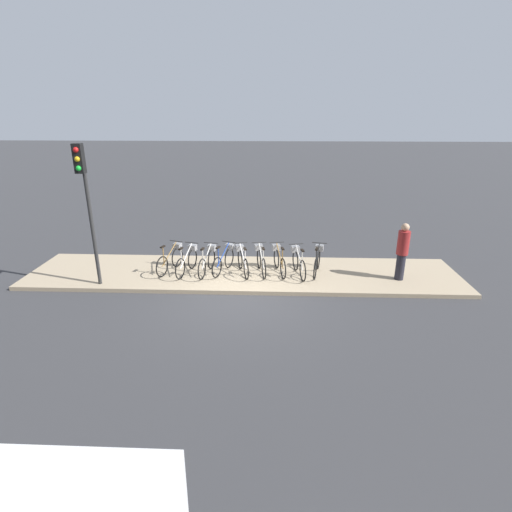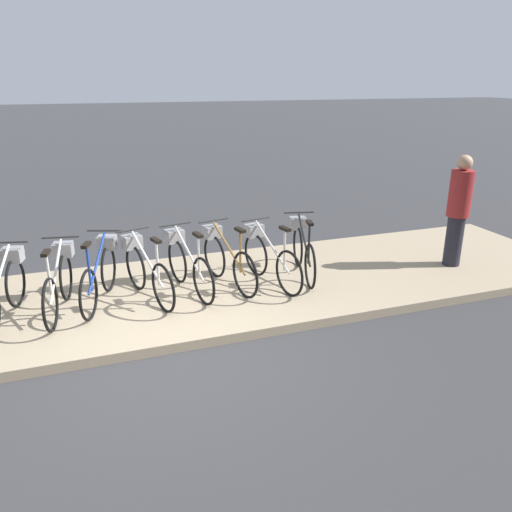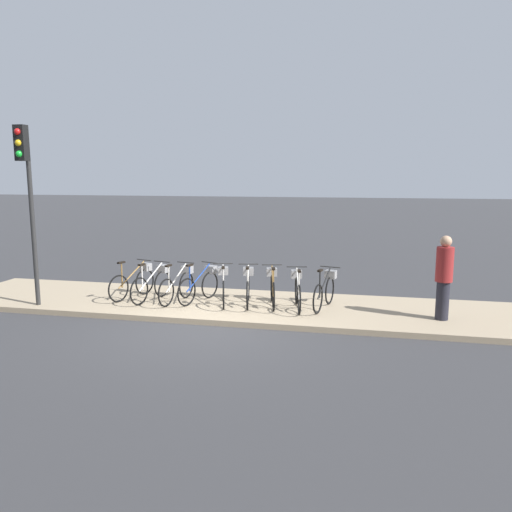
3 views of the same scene
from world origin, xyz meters
TOP-DOWN VIEW (x-y plane):
  - ground_plane at (0.00, 0.00)m, footprint 120.00×120.00m
  - sidewalk at (0.00, 1.41)m, footprint 13.25×2.82m
  - parked_bicycle_0 at (-2.25, 1.46)m, footprint 0.61×1.45m
  - parked_bicycle_1 at (-1.71, 1.32)m, footprint 0.52×1.48m
  - parked_bicycle_2 at (-1.09, 1.32)m, footprint 0.47×1.50m
  - parked_bicycle_3 at (-0.59, 1.46)m, footprint 0.63×1.44m
  - parked_bicycle_4 at (-0.02, 1.37)m, footprint 0.57×1.47m
  - parked_bicycle_5 at (0.54, 1.43)m, footprint 0.49×1.49m
  - parked_bicycle_6 at (1.10, 1.45)m, footprint 0.51×1.49m
  - parked_bicycle_7 at (1.69, 1.32)m, footprint 0.48×1.49m
  - parked_bicycle_8 at (2.29, 1.46)m, footprint 0.51×1.49m
  - pedestrian at (4.68, 1.05)m, footprint 0.34×0.34m
  - traffic_light at (-4.10, 0.25)m, footprint 0.24×0.40m

SIDE VIEW (x-z plane):
  - ground_plane at x=0.00m, z-range 0.00..0.00m
  - sidewalk at x=0.00m, z-range 0.00..0.12m
  - parked_bicycle_0 at x=-2.25m, z-range 0.07..1.01m
  - parked_bicycle_1 at x=-1.71m, z-range 0.07..1.01m
  - parked_bicycle_2 at x=-1.09m, z-range 0.07..1.01m
  - parked_bicycle_3 at x=-0.59m, z-range 0.07..1.01m
  - parked_bicycle_4 at x=-0.02m, z-range 0.07..1.01m
  - parked_bicycle_5 at x=0.54m, z-range 0.07..1.01m
  - parked_bicycle_6 at x=1.10m, z-range 0.07..1.01m
  - parked_bicycle_7 at x=1.69m, z-range 0.07..1.01m
  - parked_bicycle_8 at x=2.29m, z-range 0.07..1.01m
  - pedestrian at x=4.68m, z-range 0.17..1.89m
  - traffic_light at x=-4.10m, z-range 0.97..4.93m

